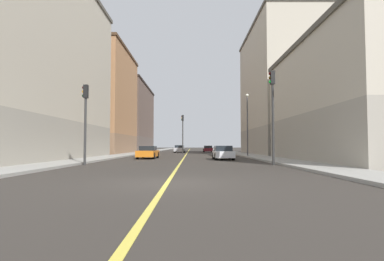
{
  "coord_description": "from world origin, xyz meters",
  "views": [
    {
      "loc": [
        0.87,
        -10.93,
        1.31
      ],
      "look_at": [
        0.72,
        33.32,
        3.45
      ],
      "focal_mm": 29.16,
      "sensor_mm": 36.0,
      "label": 1
    }
  ],
  "objects_px": {
    "building_right_corner": "(22,64)",
    "traffic_light_left_near": "(274,104)",
    "traffic_light_median_far": "(184,129)",
    "street_lamp_left_near": "(248,118)",
    "traffic_light_right_near": "(86,112)",
    "car_maroon": "(209,149)",
    "building_right_midblock": "(97,102)",
    "building_right_distant": "(126,118)",
    "car_white": "(224,153)",
    "car_orange": "(149,152)",
    "car_silver": "(181,149)",
    "building_left_near": "(365,100)",
    "building_left_mid": "(287,91)"
  },
  "relations": [
    {
      "from": "building_right_corner",
      "to": "traffic_light_left_near",
      "type": "height_order",
      "value": "building_right_corner"
    },
    {
      "from": "traffic_light_median_far",
      "to": "street_lamp_left_near",
      "type": "relative_size",
      "value": 0.83
    },
    {
      "from": "traffic_light_right_near",
      "to": "car_maroon",
      "type": "bearing_deg",
      "value": 75.8
    },
    {
      "from": "traffic_light_left_near",
      "to": "traffic_light_median_far",
      "type": "bearing_deg",
      "value": 104.29
    },
    {
      "from": "traffic_light_left_near",
      "to": "street_lamp_left_near",
      "type": "bearing_deg",
      "value": 86.2
    },
    {
      "from": "building_right_midblock",
      "to": "building_right_distant",
      "type": "xyz_separation_m",
      "value": [
        0.0,
        21.88,
        -0.76
      ]
    },
    {
      "from": "street_lamp_left_near",
      "to": "car_white",
      "type": "distance_m",
      "value": 8.92
    },
    {
      "from": "building_right_corner",
      "to": "car_orange",
      "type": "distance_m",
      "value": 14.2
    },
    {
      "from": "street_lamp_left_near",
      "to": "car_silver",
      "type": "bearing_deg",
      "value": 111.2
    },
    {
      "from": "traffic_light_right_near",
      "to": "car_maroon",
      "type": "distance_m",
      "value": 42.32
    },
    {
      "from": "building_left_near",
      "to": "traffic_light_median_far",
      "type": "height_order",
      "value": "building_left_near"
    },
    {
      "from": "car_maroon",
      "to": "building_right_corner",
      "type": "bearing_deg",
      "value": -118.69
    },
    {
      "from": "building_right_midblock",
      "to": "traffic_light_left_near",
      "type": "relative_size",
      "value": 2.69
    },
    {
      "from": "traffic_light_left_near",
      "to": "car_maroon",
      "type": "xyz_separation_m",
      "value": [
        -2.29,
        40.93,
        -3.47
      ]
    },
    {
      "from": "building_right_midblock",
      "to": "car_silver",
      "type": "bearing_deg",
      "value": 33.96
    },
    {
      "from": "car_white",
      "to": "car_maroon",
      "type": "distance_m",
      "value": 32.83
    },
    {
      "from": "building_right_corner",
      "to": "building_right_distant",
      "type": "relative_size",
      "value": 0.97
    },
    {
      "from": "building_left_near",
      "to": "building_right_distant",
      "type": "bearing_deg",
      "value": 121.78
    },
    {
      "from": "building_right_corner",
      "to": "traffic_light_left_near",
      "type": "xyz_separation_m",
      "value": [
        20.95,
        -6.84,
        -4.62
      ]
    },
    {
      "from": "building_left_near",
      "to": "building_right_midblock",
      "type": "distance_m",
      "value": 38.88
    },
    {
      "from": "car_maroon",
      "to": "building_right_midblock",
      "type": "bearing_deg",
      "value": -147.86
    },
    {
      "from": "building_left_mid",
      "to": "building_right_midblock",
      "type": "relative_size",
      "value": 1.17
    },
    {
      "from": "building_right_corner",
      "to": "building_right_distant",
      "type": "bearing_deg",
      "value": 90.0
    },
    {
      "from": "traffic_light_right_near",
      "to": "traffic_light_median_far",
      "type": "height_order",
      "value": "traffic_light_median_far"
    },
    {
      "from": "car_maroon",
      "to": "car_white",
      "type": "bearing_deg",
      "value": -90.47
    },
    {
      "from": "building_right_corner",
      "to": "car_maroon",
      "type": "bearing_deg",
      "value": 61.31
    },
    {
      "from": "building_left_near",
      "to": "building_right_midblock",
      "type": "relative_size",
      "value": 1.12
    },
    {
      "from": "traffic_light_left_near",
      "to": "car_orange",
      "type": "xyz_separation_m",
      "value": [
        -9.87,
        10.47,
        -3.48
      ]
    },
    {
      "from": "traffic_light_left_near",
      "to": "car_maroon",
      "type": "relative_size",
      "value": 1.58
    },
    {
      "from": "building_right_midblock",
      "to": "car_orange",
      "type": "bearing_deg",
      "value": -59.4
    },
    {
      "from": "building_right_distant",
      "to": "traffic_light_right_near",
      "type": "xyz_separation_m",
      "value": [
        8.29,
        -51.09,
        -4.07
      ]
    },
    {
      "from": "traffic_light_right_near",
      "to": "car_silver",
      "type": "xyz_separation_m",
      "value": [
        4.84,
        38.05,
        -2.86
      ]
    },
    {
      "from": "car_white",
      "to": "building_right_distant",
      "type": "bearing_deg",
      "value": 113.15
    },
    {
      "from": "traffic_light_right_near",
      "to": "car_orange",
      "type": "bearing_deg",
      "value": 75.1
    },
    {
      "from": "building_left_mid",
      "to": "traffic_light_median_far",
      "type": "xyz_separation_m",
      "value": [
        -15.21,
        2.6,
        -5.38
      ]
    },
    {
      "from": "car_white",
      "to": "car_orange",
      "type": "xyz_separation_m",
      "value": [
        -7.3,
        2.38,
        -0.01
      ]
    },
    {
      "from": "building_left_mid",
      "to": "traffic_light_median_far",
      "type": "height_order",
      "value": "building_left_mid"
    },
    {
      "from": "building_left_mid",
      "to": "street_lamp_left_near",
      "type": "xyz_separation_m",
      "value": [
        -7.31,
        -9.13,
        -4.75
      ]
    },
    {
      "from": "building_right_distant",
      "to": "street_lamp_left_near",
      "type": "relative_size",
      "value": 3.36
    },
    {
      "from": "building_left_near",
      "to": "car_orange",
      "type": "xyz_separation_m",
      "value": [
        -18.19,
        6.63,
        -4.32
      ]
    },
    {
      "from": "car_orange",
      "to": "traffic_light_right_near",
      "type": "bearing_deg",
      "value": -104.9
    },
    {
      "from": "building_left_mid",
      "to": "traffic_light_median_far",
      "type": "distance_m",
      "value": 16.34
    },
    {
      "from": "traffic_light_median_far",
      "to": "building_right_distant",
      "type": "bearing_deg",
      "value": 120.3
    },
    {
      "from": "building_left_mid",
      "to": "car_white",
      "type": "distance_m",
      "value": 21.44
    },
    {
      "from": "building_right_midblock",
      "to": "car_white",
      "type": "bearing_deg",
      "value": -48.95
    },
    {
      "from": "building_right_midblock",
      "to": "traffic_light_left_near",
      "type": "height_order",
      "value": "building_right_midblock"
    },
    {
      "from": "building_right_midblock",
      "to": "traffic_light_right_near",
      "type": "xyz_separation_m",
      "value": [
        8.29,
        -29.21,
        -4.83
      ]
    },
    {
      "from": "building_left_near",
      "to": "car_silver",
      "type": "height_order",
      "value": "building_left_near"
    },
    {
      "from": "building_left_near",
      "to": "building_right_distant",
      "type": "relative_size",
      "value": 0.79
    },
    {
      "from": "building_right_distant",
      "to": "traffic_light_right_near",
      "type": "relative_size",
      "value": 4.48
    }
  ]
}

